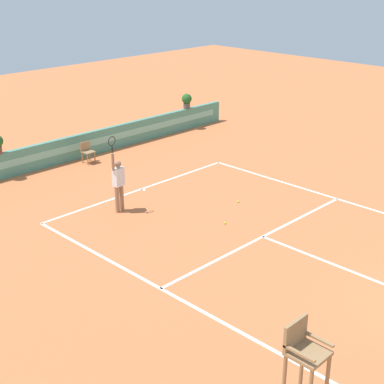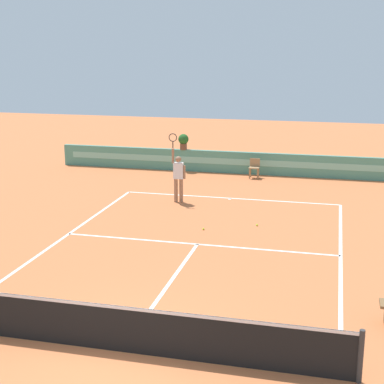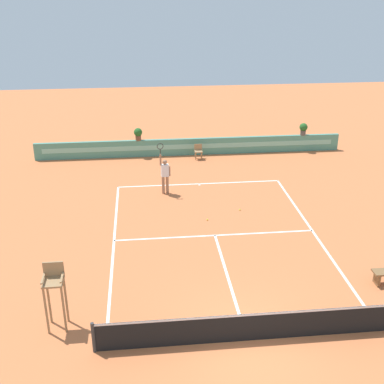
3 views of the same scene
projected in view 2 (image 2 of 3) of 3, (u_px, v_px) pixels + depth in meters
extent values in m
plane|color=#C66B3D|center=(194.00, 249.00, 16.87)|extent=(60.00, 60.00, 0.00)
cube|color=white|center=(230.00, 198.00, 22.41)|extent=(8.22, 0.10, 0.01)
cube|color=white|center=(197.00, 244.00, 17.24)|extent=(8.22, 0.10, 0.01)
cube|color=white|center=(167.00, 286.00, 14.23)|extent=(0.10, 6.40, 0.01)
cube|color=white|center=(62.00, 238.00, 17.77)|extent=(0.10, 11.89, 0.01)
cube|color=white|center=(341.00, 262.00, 15.86)|extent=(0.10, 11.89, 0.01)
cube|color=white|center=(230.00, 199.00, 22.32)|extent=(0.10, 0.20, 0.01)
cylinder|color=#333333|center=(361.00, 356.00, 10.08)|extent=(0.10, 0.10, 1.00)
cube|color=black|center=(120.00, 329.00, 11.10)|extent=(8.82, 0.02, 0.95)
cube|color=white|center=(119.00, 307.00, 10.99)|extent=(8.82, 0.03, 0.06)
cube|color=#4C8E7A|center=(248.00, 163.00, 26.53)|extent=(18.00, 0.20, 1.00)
cube|color=#7ABCA8|center=(248.00, 162.00, 26.42)|extent=(17.10, 0.01, 0.28)
cylinder|color=#99754C|center=(249.00, 174.00, 25.63)|extent=(0.05, 0.05, 0.45)
cylinder|color=#99754C|center=(257.00, 174.00, 25.54)|extent=(0.05, 0.05, 0.45)
cylinder|color=#99754C|center=(251.00, 172.00, 25.96)|extent=(0.05, 0.05, 0.45)
cylinder|color=#99754C|center=(259.00, 172.00, 25.88)|extent=(0.05, 0.05, 0.45)
cube|color=#99754C|center=(254.00, 168.00, 25.69)|extent=(0.44, 0.44, 0.04)
cube|color=#99754C|center=(255.00, 162.00, 25.83)|extent=(0.44, 0.04, 0.36)
cylinder|color=#9E7051|center=(181.00, 190.00, 21.77)|extent=(0.14, 0.14, 0.90)
cylinder|color=#9E7051|center=(176.00, 190.00, 21.79)|extent=(0.14, 0.14, 0.90)
cube|color=white|center=(178.00, 171.00, 21.60)|extent=(0.38, 0.25, 0.60)
sphere|color=#9E7051|center=(178.00, 159.00, 21.49)|extent=(0.22, 0.22, 0.22)
cylinder|color=#9E7051|center=(173.00, 156.00, 21.49)|extent=(0.09, 0.09, 0.55)
cylinder|color=black|center=(173.00, 145.00, 21.39)|extent=(0.04, 0.04, 0.24)
torus|color=#262626|center=(173.00, 138.00, 21.32)|extent=(0.31, 0.06, 0.31)
cylinder|color=#9E7051|center=(184.00, 172.00, 21.58)|extent=(0.09, 0.09, 0.50)
sphere|color=#CCE033|center=(257.00, 225.00, 18.98)|extent=(0.07, 0.07, 0.07)
sphere|color=#CCE033|center=(203.00, 229.00, 18.58)|extent=(0.07, 0.07, 0.07)
cylinder|color=brown|center=(183.00, 146.00, 27.07)|extent=(0.32, 0.32, 0.28)
sphere|color=#235B23|center=(183.00, 139.00, 26.99)|extent=(0.48, 0.48, 0.48)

